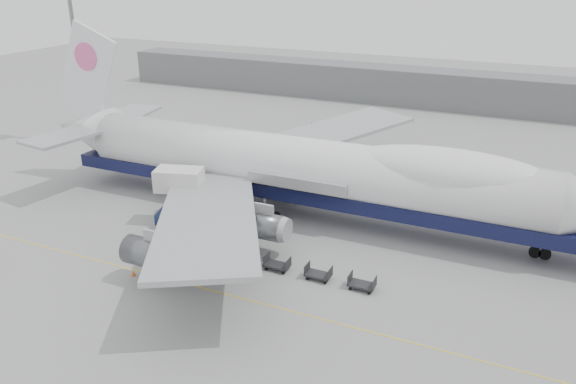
% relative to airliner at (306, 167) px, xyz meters
% --- Properties ---
extents(ground, '(260.00, 260.00, 0.00)m').
position_rel_airliner_xyz_m(ground, '(-0.64, -12.00, -5.62)').
color(ground, gray).
rests_on(ground, ground).
extents(apron_line, '(60.00, 0.15, 0.01)m').
position_rel_airliner_xyz_m(apron_line, '(-0.64, -18.00, -5.62)').
color(apron_line, gold).
rests_on(apron_line, ground).
extents(hangar, '(110.00, 8.00, 7.00)m').
position_rel_airliner_xyz_m(hangar, '(-10.64, 58.00, -2.12)').
color(hangar, slate).
rests_on(hangar, ground).
extents(floodlight_mast, '(2.40, 2.40, 25.43)m').
position_rel_airliner_xyz_m(floodlight_mast, '(-42.64, 12.00, 8.64)').
color(floodlight_mast, slate).
rests_on(floodlight_mast, ground).
extents(airliner, '(67.00, 55.30, 19.98)m').
position_rel_airliner_xyz_m(airliner, '(0.00, 0.00, 0.00)').
color(airliner, white).
rests_on(airliner, ground).
extents(catering_truck, '(5.85, 4.72, 6.17)m').
position_rel_airliner_xyz_m(catering_truck, '(-11.47, -7.48, -2.17)').
color(catering_truck, navy).
rests_on(catering_truck, ground).
extents(traffic_cone, '(0.36, 0.36, 0.53)m').
position_rel_airliner_xyz_m(traffic_cone, '(-9.04, -18.80, -5.37)').
color(traffic_cone, '#D7550B').
rests_on(traffic_cone, ground).
extents(dolly_0, '(2.30, 1.35, 1.30)m').
position_rel_airliner_xyz_m(dolly_0, '(-9.82, -12.40, -5.09)').
color(dolly_0, '#2D2D30').
rests_on(dolly_0, ground).
extents(dolly_1, '(2.30, 1.35, 1.30)m').
position_rel_airliner_xyz_m(dolly_1, '(-5.75, -12.40, -5.09)').
color(dolly_1, '#2D2D30').
rests_on(dolly_1, ground).
extents(dolly_2, '(2.30, 1.35, 1.30)m').
position_rel_airliner_xyz_m(dolly_2, '(-1.69, -12.40, -5.09)').
color(dolly_2, '#2D2D30').
rests_on(dolly_2, ground).
extents(dolly_3, '(2.30, 1.35, 1.30)m').
position_rel_airliner_xyz_m(dolly_3, '(2.38, -12.40, -5.09)').
color(dolly_3, '#2D2D30').
rests_on(dolly_3, ground).
extents(dolly_4, '(2.30, 1.35, 1.30)m').
position_rel_airliner_xyz_m(dolly_4, '(6.44, -12.40, -5.09)').
color(dolly_4, '#2D2D30').
rests_on(dolly_4, ground).
extents(dolly_5, '(2.30, 1.35, 1.30)m').
position_rel_airliner_xyz_m(dolly_5, '(10.51, -12.40, -5.09)').
color(dolly_5, '#2D2D30').
rests_on(dolly_5, ground).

